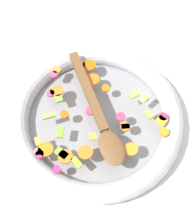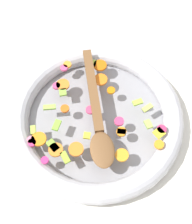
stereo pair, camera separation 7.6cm
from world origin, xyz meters
TOP-DOWN VIEW (x-y plane):
  - ground_plane at (0.00, 0.00)m, footprint 4.00×4.00m
  - skillet at (0.00, 0.00)m, footprint 0.44×0.44m
  - chopped_vegetables at (-0.02, 0.01)m, footprint 0.32×0.35m
  - wooden_spoon at (-0.01, -0.02)m, footprint 0.24×0.28m

SIDE VIEW (x-z plane):
  - ground_plane at x=0.00m, z-range 0.00..0.00m
  - skillet at x=0.00m, z-range 0.00..0.05m
  - chopped_vegetables at x=-0.02m, z-range 0.05..0.06m
  - wooden_spoon at x=-0.01m, z-range 0.06..0.07m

